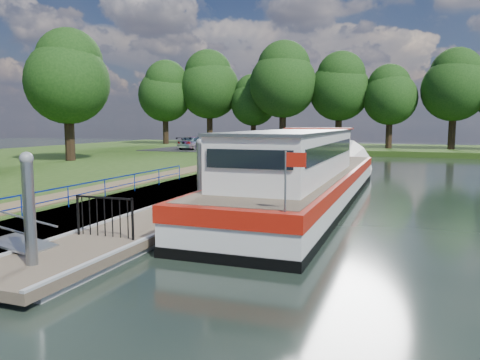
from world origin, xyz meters
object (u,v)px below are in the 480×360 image
(car_a, at_px, (240,144))
(car_c, at_px, (194,143))
(barge, at_px, (309,178))
(pontoon, at_px, (239,192))
(car_b, at_px, (215,144))

(car_a, relative_size, car_c, 0.83)
(barge, bearing_deg, car_a, 117.18)
(pontoon, bearing_deg, car_b, 115.71)
(pontoon, relative_size, barge, 1.42)
(car_a, xyz_separation_m, car_c, (-5.36, 0.79, 0.02))
(pontoon, xyz_separation_m, car_b, (-10.87, 22.57, 1.23))
(barge, height_order, car_a, barge)
(barge, bearing_deg, car_b, 122.09)
(pontoon, height_order, car_b, car_b)
(car_a, distance_m, car_c, 5.41)
(pontoon, relative_size, car_a, 7.87)
(pontoon, height_order, barge, barge)
(pontoon, xyz_separation_m, barge, (3.60, -0.49, 0.90))
(car_a, bearing_deg, pontoon, -48.10)
(pontoon, height_order, car_c, car_c)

